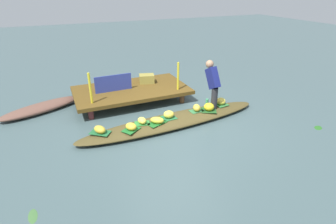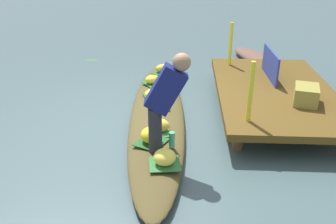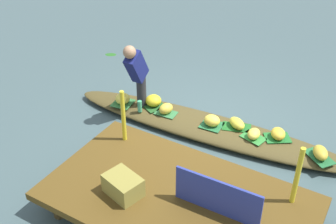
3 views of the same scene
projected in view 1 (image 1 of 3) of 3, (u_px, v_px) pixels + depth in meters
The scene contains 28 objects.
canal_water at pixel (174, 124), 6.47m from camera, with size 40.00×40.00×0.00m, color #415658.
dock_platform at pixel (131, 90), 7.65m from camera, with size 3.20×1.80×0.37m.
vendor_boat at pixel (174, 121), 6.43m from camera, with size 4.73×0.79×0.18m, color #4D4120.
moored_boat at pixel (42, 108), 7.07m from camera, with size 2.16×0.58×0.21m, color brown.
leaf_mat_0 at pixel (131, 129), 5.84m from camera, with size 0.37×0.27×0.01m, color #1F6A2A.
banana_bunch_0 at pixel (131, 126), 5.81m from camera, with size 0.27×0.21×0.16m, color yellow.
leaf_mat_1 at pixel (157, 123), 6.12m from camera, with size 0.44×0.24×0.01m, color #1E6123.
banana_bunch_1 at pixel (157, 120), 6.09m from camera, with size 0.32×0.19×0.15m, color yellow.
leaf_mat_2 at pixel (209, 110), 6.74m from camera, with size 0.37×0.33×0.01m, color #225222.
banana_bunch_2 at pixel (209, 107), 6.69m from camera, with size 0.27×0.26×0.19m, color yellow.
leaf_mat_3 at pixel (221, 104), 7.08m from camera, with size 0.35×0.32×0.01m, color #317036.
banana_bunch_3 at pixel (221, 101), 7.04m from camera, with size 0.25×0.25×0.18m, color #F9DE4E.
leaf_mat_4 at pixel (196, 111), 6.71m from camera, with size 0.35×0.23×0.01m, color #347440.
banana_bunch_4 at pixel (197, 108), 6.67m from camera, with size 0.25×0.18×0.17m, color gold.
leaf_mat_5 at pixel (169, 118), 6.37m from camera, with size 0.31×0.33×0.01m, color #256838.
banana_bunch_5 at pixel (169, 114), 6.33m from camera, with size 0.22×0.26×0.18m, color yellow.
leaf_mat_6 at pixel (100, 132), 5.72m from camera, with size 0.43×0.25×0.01m, color #216233.
banana_bunch_6 at pixel (100, 129), 5.69m from camera, with size 0.31×0.19×0.16m, color gold.
leaf_mat_7 at pixel (142, 123), 6.11m from camera, with size 0.35×0.24×0.01m, color #338438.
banana_bunch_7 at pixel (142, 121), 6.07m from camera, with size 0.25×0.18×0.14m, color #EFD54C.
vendor_person at pixel (213, 82), 6.66m from camera, with size 0.22×0.53×1.19m.
water_bottle at pixel (207, 102), 6.95m from camera, with size 0.07×0.07×0.20m, color #47A571.
market_banner at pixel (113, 83), 7.34m from camera, with size 1.03×0.03×0.46m, color navy.
railing_post_west at pixel (90, 88), 6.53m from camera, with size 0.06×0.06×0.79m, color yellow.
railing_post_east at pixel (178, 76), 7.39m from camera, with size 0.06×0.06×0.79m, color yellow.
produce_crate at pixel (147, 79), 8.02m from camera, with size 0.44×0.32×0.25m, color olive.
drifting_plant_0 at pixel (33, 216), 3.89m from camera, with size 0.31×0.13×0.01m, color #3E6935.
drifting_plant_1 at pixel (318, 128), 6.29m from camera, with size 0.25×0.16×0.01m, color #266320.
Camera 1 is at (-2.41, -5.17, 3.07)m, focal length 28.34 mm.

